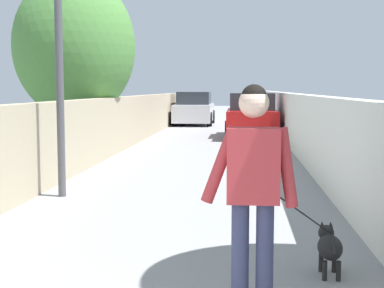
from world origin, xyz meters
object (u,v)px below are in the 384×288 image
tree_left_near (74,47)px  car_near (252,117)px  lamp_post (58,14)px  car_far (194,109)px  person_skateboarder (253,179)px  dog (329,246)px

tree_left_near → car_near: tree_left_near is taller
lamp_post → car_far: 18.15m
lamp_post → person_skateboarder: (-4.53, -2.90, -1.79)m
lamp_post → person_skateboarder: lamp_post is taller
tree_left_near → lamp_post: 6.09m
lamp_post → dog: bearing=-134.1°
lamp_post → car_near: size_ratio=1.03×
car_near → car_far: 7.19m
lamp_post → dog: (-3.50, -3.62, -2.56)m
dog → lamp_post: bearing=45.9°
dog → car_near: bearing=1.7°
lamp_post → person_skateboarder: 5.67m
dog → car_far: car_far is taller
person_skateboarder → dog: person_skateboarder is taller
lamp_post → car_far: size_ratio=1.05×
person_skateboarder → car_far: size_ratio=0.42×
lamp_post → dog: lamp_post is taller
person_skateboarder → tree_left_near: bearing=22.9°
tree_left_near → lamp_post: bearing=-165.6°
dog → car_near: (14.81, 0.43, 0.44)m
person_skateboarder → dog: bearing=-34.8°
lamp_post → dog: 5.65m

